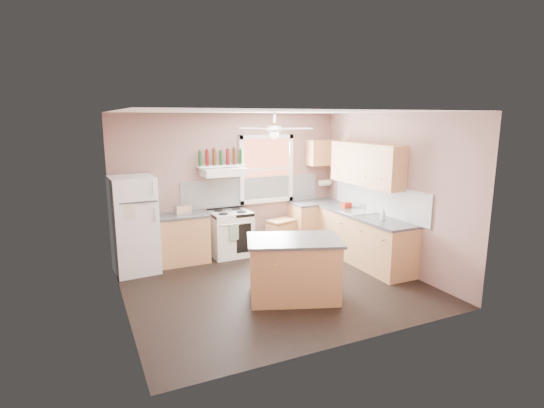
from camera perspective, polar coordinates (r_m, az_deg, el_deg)
name	(u,v)px	position (r m, az deg, el deg)	size (l,w,h in m)	color
floor	(274,285)	(6.88, 0.30, -10.78)	(4.50, 4.50, 0.00)	black
ceiling	(274,112)	(6.37, 0.33, 12.31)	(4.50, 4.50, 0.00)	white
wall_back	(230,183)	(8.34, -5.63, 2.77)	(4.50, 0.05, 2.70)	#8A675D
wall_right	(392,191)	(7.72, 15.78, 1.69)	(0.05, 4.00, 2.70)	#8A675D
wall_left	(117,216)	(5.91, -20.06, -1.53)	(0.05, 4.00, 2.70)	#8A675D
backsplash_back	(252,191)	(8.49, -2.65, 1.78)	(2.90, 0.03, 0.55)	white
backsplash_right	(378,198)	(7.95, 14.09, 0.77)	(0.03, 2.60, 0.55)	white
window_view	(266,169)	(8.54, -0.80, 4.73)	(1.00, 0.02, 1.20)	brown
window_frame	(267,169)	(8.52, -0.73, 4.71)	(1.16, 0.07, 1.36)	white
refrigerator	(134,225)	(7.56, -18.04, -2.70)	(0.70, 0.68, 1.66)	white
base_cabinet_left	(182,239)	(7.95, -11.96, -4.67)	(0.90, 0.60, 0.86)	tan
counter_left	(181,215)	(7.83, -12.10, -1.50)	(0.92, 0.62, 0.04)	#414143
toaster	(182,210)	(7.75, -11.95, -0.81)	(0.28, 0.16, 0.18)	silver
stove	(230,234)	(8.19, -5.61, -3.98)	(0.75, 0.64, 0.86)	white
range_hood	(223,172)	(7.97, -6.57, 4.31)	(0.78, 0.50, 0.14)	white
bottle_shelf	(221,166)	(8.07, -6.86, 5.11)	(0.90, 0.26, 0.03)	white
cart	(281,235)	(8.62, 1.26, -4.24)	(0.54, 0.36, 0.54)	tan
base_cabinet_corner	(315,223)	(8.96, 5.81, -2.61)	(1.00, 0.60, 0.86)	tan
base_cabinet_right	(364,239)	(7.95, 12.22, -4.67)	(0.60, 2.20, 0.86)	tan
counter_corner	(316,202)	(8.86, 5.87, 0.21)	(1.02, 0.62, 0.04)	#414143
counter_right	(364,215)	(7.83, 12.30, -1.51)	(0.62, 2.22, 0.04)	#414143
sink	(358,212)	(7.99, 11.45, -1.12)	(0.55, 0.45, 0.03)	silver
faucet	(365,208)	(8.07, 12.38, -0.49)	(0.03, 0.03, 0.14)	silver
upper_cabinet_right	(366,164)	(7.93, 12.52, 5.23)	(0.33, 1.80, 0.76)	tan
upper_cabinet_corner	(322,153)	(8.94, 6.69, 6.89)	(0.60, 0.33, 0.52)	tan
paper_towel	(325,183)	(9.10, 7.14, 2.84)	(0.12, 0.12, 0.26)	white
island	(294,270)	(6.29, 2.95, -8.81)	(1.27, 0.80, 0.86)	tan
island_top	(294,240)	(6.14, 2.99, -4.88)	(1.34, 0.88, 0.04)	#414143
ceiling_fan_hub	(274,129)	(6.37, 0.33, 10.06)	(0.20, 0.20, 0.08)	white
soap_bottle	(383,214)	(7.44, 14.72, -1.31)	(0.08, 0.08, 0.22)	silver
red_caddy	(346,205)	(8.33, 9.97, -0.15)	(0.18, 0.12, 0.10)	#B1230F
wine_bottles	(221,157)	(8.06, -6.88, 6.23)	(0.86, 0.06, 0.31)	#143819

